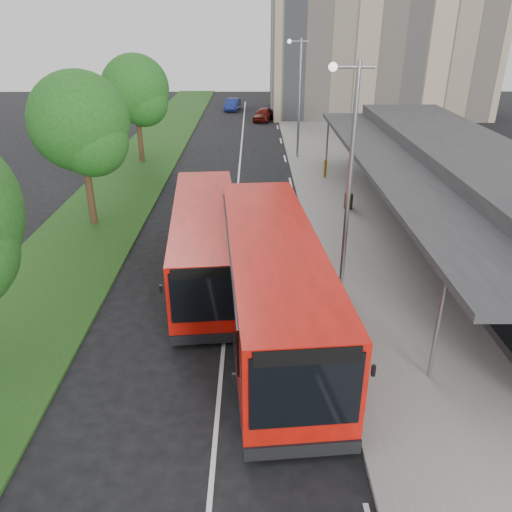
{
  "coord_description": "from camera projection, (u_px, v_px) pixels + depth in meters",
  "views": [
    {
      "loc": [
        0.94,
        -14.27,
        9.25
      ],
      "look_at": [
        1.04,
        2.07,
        1.5
      ],
      "focal_mm": 35.0,
      "sensor_mm": 36.0,
      "label": 1
    }
  ],
  "objects": [
    {
      "name": "litter_bin",
      "position": [
        348.0,
        201.0,
        26.42
      ],
      "size": [
        0.58,
        0.58,
        0.82
      ],
      "primitive_type": "cylinder",
      "rotation": [
        0.0,
        0.0,
        0.33
      ],
      "color": "#3D2918",
      "rests_on": "pavement"
    },
    {
      "name": "kerb_dashes",
      "position": [
        288.0,
        170.0,
        34.03
      ],
      "size": [
        0.12,
        56.0,
        0.01
      ],
      "color": "silver",
      "rests_on": "ground"
    },
    {
      "name": "bollard",
      "position": [
        325.0,
        168.0,
        31.63
      ],
      "size": [
        0.18,
        0.18,
        1.14
      ],
      "primitive_type": "cylinder",
      "rotation": [
        0.0,
        0.0,
        0.01
      ],
      "color": "#E1A70B",
      "rests_on": "pavement"
    },
    {
      "name": "station_building",
      "position": [
        465.0,
        191.0,
        23.26
      ],
      "size": [
        7.7,
        26.0,
        4.0
      ],
      "color": "#29292C",
      "rests_on": "ground"
    },
    {
      "name": "car_near",
      "position": [
        264.0,
        114.0,
        50.17
      ],
      "size": [
        2.54,
        4.07,
        1.29
      ],
      "primitive_type": "imported",
      "rotation": [
        0.0,
        0.0,
        -0.29
      ],
      "color": "#53100B",
      "rests_on": "ground"
    },
    {
      "name": "lamp_post_far",
      "position": [
        298.0,
        92.0,
        34.73
      ],
      "size": [
        1.44,
        0.28,
        8.0
      ],
      "color": "gray",
      "rests_on": "pavement"
    },
    {
      "name": "lane_centre_line",
      "position": [
        238.0,
        187.0,
        30.4
      ],
      "size": [
        0.12,
        70.0,
        0.01
      ],
      "primitive_type": "cube",
      "color": "silver",
      "rests_on": "ground"
    },
    {
      "name": "pavement",
      "position": [
        325.0,
        165.0,
        34.92
      ],
      "size": [
        5.0,
        80.0,
        0.15
      ],
      "primitive_type": "cube",
      "color": "gray",
      "rests_on": "ground"
    },
    {
      "name": "tree_mid",
      "position": [
        80.0,
        128.0,
        22.96
      ],
      "size": [
        4.58,
        4.58,
        7.34
      ],
      "color": "#322014",
      "rests_on": "ground"
    },
    {
      "name": "car_far",
      "position": [
        233.0,
        105.0,
        56.05
      ],
      "size": [
        1.86,
        3.99,
        1.27
      ],
      "primitive_type": "imported",
      "rotation": [
        0.0,
        0.0,
        -0.14
      ],
      "color": "navy",
      "rests_on": "ground"
    },
    {
      "name": "office_block",
      "position": [
        380.0,
        23.0,
        51.01
      ],
      "size": [
        22.0,
        12.0,
        18.0
      ],
      "primitive_type": "cube",
      "color": "tan",
      "rests_on": "ground"
    },
    {
      "name": "bus_second",
      "position": [
        206.0,
        242.0,
        19.37
      ],
      "size": [
        3.44,
        10.22,
        2.84
      ],
      "rotation": [
        0.0,
        0.0,
        0.09
      ],
      "color": "red",
      "rests_on": "ground"
    },
    {
      "name": "tree_far",
      "position": [
        136.0,
        93.0,
        33.8
      ],
      "size": [
        4.57,
        4.57,
        7.33
      ],
      "color": "#322014",
      "rests_on": "ground"
    },
    {
      "name": "bus_main",
      "position": [
        273.0,
        283.0,
        15.89
      ],
      "size": [
        3.86,
        11.64,
        3.24
      ],
      "rotation": [
        0.0,
        0.0,
        0.09
      ],
      "color": "red",
      "rests_on": "ground"
    },
    {
      "name": "ground",
      "position": [
        226.0,
        322.0,
        16.85
      ],
      "size": [
        120.0,
        120.0,
        0.0
      ],
      "primitive_type": "plane",
      "color": "black",
      "rests_on": "ground"
    },
    {
      "name": "grass_verge",
      "position": [
        140.0,
        165.0,
        34.86
      ],
      "size": [
        5.0,
        80.0,
        0.1
      ],
      "primitive_type": "cube",
      "color": "#1A4215",
      "rests_on": "ground"
    },
    {
      "name": "lamp_post_near",
      "position": [
        348.0,
        170.0,
        16.66
      ],
      "size": [
        1.44,
        0.28,
        8.0
      ],
      "color": "gray",
      "rests_on": "pavement"
    }
  ]
}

